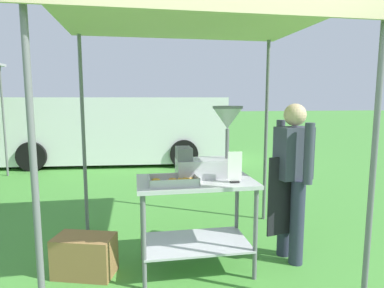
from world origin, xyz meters
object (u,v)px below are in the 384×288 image
(donut_fryer, at_px, (211,149))
(donut_tray, at_px, (174,182))
(menu_sign, at_px, (235,169))
(supply_crate, at_px, (85,256))
(van_white, at_px, (115,129))
(stall_canopy, at_px, (194,22))
(vendor, at_px, (292,174))
(donut_cart, at_px, (196,205))

(donut_fryer, bearing_deg, donut_tray, -151.20)
(donut_fryer, distance_m, menu_sign, 0.34)
(menu_sign, bearing_deg, supply_crate, 170.47)
(menu_sign, height_order, van_white, van_white)
(menu_sign, bearing_deg, donut_fryer, 121.30)
(donut_tray, distance_m, menu_sign, 0.56)
(donut_tray, xyz_separation_m, van_white, (-0.85, 5.99, -0.04))
(stall_canopy, relative_size, donut_fryer, 3.69)
(supply_crate, bearing_deg, menu_sign, -9.53)
(donut_tray, relative_size, vendor, 0.27)
(stall_canopy, bearing_deg, vendor, -4.28)
(donut_fryer, relative_size, van_white, 0.12)
(donut_tray, relative_size, van_white, 0.08)
(donut_cart, relative_size, donut_fryer, 1.60)
(menu_sign, relative_size, vendor, 0.18)
(donut_cart, bearing_deg, van_white, 100.39)
(stall_canopy, bearing_deg, donut_tray, -134.65)
(stall_canopy, xyz_separation_m, donut_cart, (0.00, -0.10, -1.71))
(supply_crate, bearing_deg, van_white, 90.25)
(stall_canopy, bearing_deg, van_white, 100.56)
(donut_tray, height_order, supply_crate, donut_tray)
(donut_cart, xyz_separation_m, menu_sign, (0.33, -0.17, 0.37))
(stall_canopy, xyz_separation_m, donut_tray, (-0.22, -0.22, -1.44))
(stall_canopy, distance_m, donut_fryer, 1.20)
(donut_cart, relative_size, supply_crate, 1.80)
(menu_sign, xyz_separation_m, vendor, (0.66, 0.19, -0.12))
(donut_cart, height_order, menu_sign, menu_sign)
(donut_tray, xyz_separation_m, vendor, (1.21, 0.15, -0.01))
(menu_sign, bearing_deg, stall_canopy, 141.10)
(supply_crate, bearing_deg, donut_tray, -12.83)
(donut_cart, height_order, van_white, van_white)
(donut_tray, bearing_deg, donut_cart, 29.52)
(donut_tray, relative_size, donut_fryer, 0.64)
(menu_sign, distance_m, van_white, 6.20)
(stall_canopy, relative_size, donut_cart, 2.31)
(donut_tray, distance_m, supply_crate, 1.12)
(donut_cart, relative_size, van_white, 0.19)
(vendor, relative_size, supply_crate, 2.63)
(menu_sign, distance_m, supply_crate, 1.63)
(stall_canopy, height_order, vendor, stall_canopy)
(stall_canopy, relative_size, menu_sign, 8.92)
(supply_crate, relative_size, van_white, 0.11)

